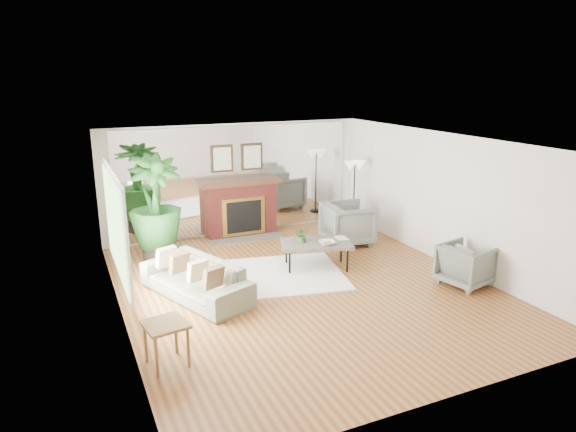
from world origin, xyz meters
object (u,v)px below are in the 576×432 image
sofa (195,279)px  floor_lamp (355,172)px  armchair_front (466,265)px  side_table (166,330)px  potted_ficus (155,205)px  coffee_table (316,244)px  fireplace (241,207)px  armchair_back (348,224)px

sofa → floor_lamp: (4.29, 2.11, 1.10)m
armchair_front → floor_lamp: 3.69m
side_table → floor_lamp: size_ratio=0.35×
side_table → potted_ficus: size_ratio=0.28×
armchair_front → floor_lamp: bearing=-10.6°
coffee_table → sofa: bearing=-172.1°
armchair_front → potted_ficus: bearing=41.4°
sofa → armchair_front: (4.40, -1.43, 0.06)m
fireplace → armchair_back: size_ratio=2.08×
fireplace → potted_ficus: size_ratio=0.98×
armchair_back → potted_ficus: potted_ficus is taller
potted_ficus → sofa: bearing=-83.1°
coffee_table → armchair_back: 1.64m
fireplace → side_table: (-2.65, -4.75, -0.17)m
side_table → coffee_table: bearing=34.2°
armchair_front → potted_ficus: size_ratio=0.38×
floor_lamp → sofa: bearing=-153.8°
floor_lamp → armchair_front: bearing=-88.2°
coffee_table → side_table: 3.93m
coffee_table → armchair_front: bearing=-41.4°
potted_ficus → coffee_table: bearing=-31.7°
side_table → potted_ficus: bearing=80.9°
fireplace → floor_lamp: (2.49, -0.76, 0.74)m
coffee_table → armchair_back: armchair_back is taller
side_table → fireplace: bearing=60.9°
sofa → armchair_back: 3.93m
fireplace → sofa: fireplace is taller
floor_lamp → fireplace: bearing=162.9°
sofa → potted_ficus: (-0.24, 1.96, 0.81)m
fireplace → coffee_table: fireplace is taller
fireplace → sofa: 3.41m
armchair_front → sofa: bearing=59.6°
armchair_back → potted_ficus: (-3.92, 0.61, 0.67)m
armchair_front → potted_ficus: (-4.64, 3.39, 0.76)m
sofa → armchair_back: armchair_back is taller
fireplace → floor_lamp: bearing=-17.1°
floor_lamp → side_table: bearing=-142.2°
sofa → potted_ficus: potted_ficus is taller
coffee_table → sofa: (-2.40, -0.33, -0.16)m
armchair_back → sofa: bearing=117.4°
armchair_back → armchair_front: 2.87m
side_table → potted_ficus: 3.93m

